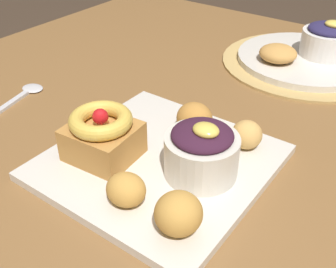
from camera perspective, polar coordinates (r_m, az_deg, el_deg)
dining_table at (r=0.64m, az=6.49°, el=-7.80°), size 1.21×1.12×0.73m
woven_placemat at (r=0.86m, az=18.38°, el=9.44°), size 0.32×0.32×0.00m
front_plate at (r=0.54m, az=-1.25°, el=-3.96°), size 0.27×0.27×0.01m
cake_slice at (r=0.53m, az=-9.16°, el=-0.12°), size 0.09×0.09×0.07m
berry_ramekin at (r=0.49m, az=4.71°, el=-2.41°), size 0.09×0.09×0.08m
fritter_front at (r=0.46m, az=-5.88°, el=-7.72°), size 0.05×0.04×0.04m
fritter_middle at (r=0.56m, az=11.05°, el=0.03°), size 0.04×0.04×0.04m
fritter_back at (r=0.57m, az=3.71°, el=2.19°), size 0.05×0.05×0.05m
fritter_extra at (r=0.43m, az=1.47°, el=-11.02°), size 0.05×0.05×0.05m
back_plate at (r=0.86m, az=18.48°, el=9.95°), size 0.26×0.26×0.01m
back_ramekin at (r=0.86m, az=21.34°, el=12.17°), size 0.10×0.10×0.07m
back_pastry at (r=0.81m, az=15.11°, el=10.82°), size 0.07×0.07×0.03m
spoon at (r=0.74m, az=-19.64°, el=5.15°), size 0.05×0.12×0.00m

